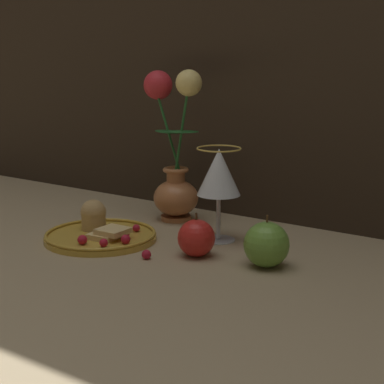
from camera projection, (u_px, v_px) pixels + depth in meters
The scene contains 8 objects.
ground_plane at pixel (154, 243), 1.18m from camera, with size 2.40×2.40×0.00m, color #9E8966.
vase at pixel (174, 160), 1.32m from camera, with size 0.14×0.09×0.31m.
plate_with_pastries at pixel (100, 232), 1.20m from camera, with size 0.21×0.21×0.07m.
wine_glass at pixel (219, 175), 1.17m from camera, with size 0.08×0.08×0.17m.
apple_beside_vase at pixel (196, 238), 1.10m from camera, with size 0.06×0.06×0.08m.
apple_near_glass at pixel (267, 244), 1.04m from camera, with size 0.08×0.08×0.09m.
berry_near_plate at pixel (249, 243), 1.15m from camera, with size 0.02×0.02×0.02m, color #AD192D.
berry_front_center at pixel (146, 254), 1.09m from camera, with size 0.02×0.02×0.02m, color #AD192D.
Camera 1 is at (0.71, -0.89, 0.35)m, focal length 60.00 mm.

